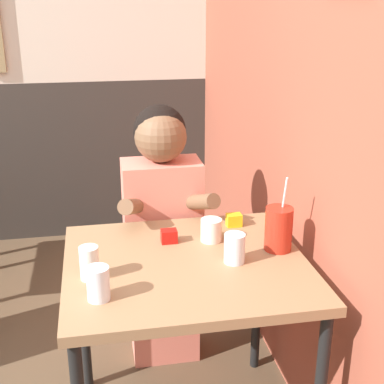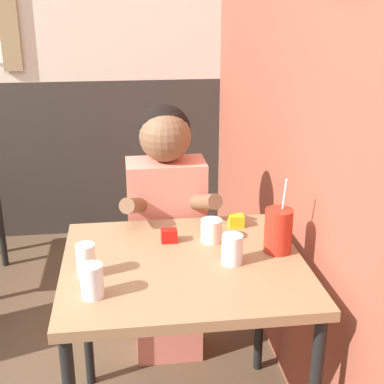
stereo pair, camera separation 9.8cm
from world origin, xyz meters
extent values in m
cube|color=#9E4C38|center=(1.50, 1.19, 1.35)|extent=(0.06, 4.38, 2.70)
cube|color=#332D28|center=(0.00, 2.41, 0.55)|extent=(5.93, 0.06, 1.10)
cube|color=#937F56|center=(0.10, 2.36, 1.55)|extent=(0.12, 0.02, 0.75)
cube|color=#93704C|center=(0.98, 0.39, 0.74)|extent=(0.85, 0.76, 0.04)
cylinder|color=black|center=(0.59, 0.73, 0.36)|extent=(0.04, 0.04, 0.72)
cylinder|color=black|center=(1.36, 0.73, 0.36)|extent=(0.04, 0.04, 0.72)
cube|color=#EA7F6B|center=(0.96, 0.90, 0.23)|extent=(0.31, 0.20, 0.47)
cube|color=#EA7F6B|center=(0.96, 0.90, 0.72)|extent=(0.34, 0.20, 0.50)
sphere|color=black|center=(0.96, 0.93, 1.10)|extent=(0.22, 0.22, 0.22)
sphere|color=brown|center=(0.96, 0.90, 1.08)|extent=(0.22, 0.22, 0.22)
cylinder|color=brown|center=(0.83, 0.76, 0.83)|extent=(0.14, 0.27, 0.15)
cylinder|color=brown|center=(1.10, 0.76, 0.83)|extent=(0.14, 0.27, 0.15)
cylinder|color=#B22819|center=(1.32, 0.42, 0.84)|extent=(0.10, 0.10, 0.16)
cylinder|color=white|center=(1.34, 0.42, 0.97)|extent=(0.01, 0.04, 0.14)
cylinder|color=silver|center=(0.67, 0.19, 0.81)|extent=(0.07, 0.07, 0.11)
cylinder|color=silver|center=(0.65, 0.32, 0.81)|extent=(0.06, 0.06, 0.11)
cylinder|color=silver|center=(1.10, 0.54, 0.80)|extent=(0.08, 0.08, 0.09)
cylinder|color=silver|center=(1.14, 0.35, 0.81)|extent=(0.07, 0.07, 0.11)
cube|color=#B7140F|center=(0.94, 0.55, 0.78)|extent=(0.06, 0.04, 0.05)
cube|color=yellow|center=(1.22, 0.65, 0.78)|extent=(0.06, 0.04, 0.05)
camera|label=1|loc=(0.69, -1.27, 1.63)|focal=50.00mm
camera|label=2|loc=(0.79, -1.28, 1.63)|focal=50.00mm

